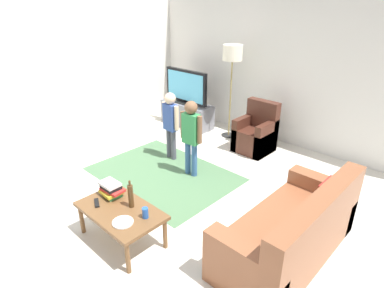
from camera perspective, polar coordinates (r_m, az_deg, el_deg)
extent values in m
plane|color=beige|center=(4.57, -5.27, -9.72)|extent=(7.80, 7.80, 0.00)
cube|color=silver|center=(6.28, 15.66, 12.44)|extent=(6.00, 0.12, 2.70)
cube|color=silver|center=(6.50, -23.97, 11.65)|extent=(0.12, 6.00, 2.70)
cube|color=#4C724C|center=(5.18, -5.06, -5.23)|extent=(2.20, 1.60, 0.01)
cube|color=slate|center=(7.04, -0.89, 5.26)|extent=(1.20, 0.44, 0.50)
cube|color=black|center=(7.06, -1.17, 4.02)|extent=(1.10, 0.32, 0.03)
cube|color=black|center=(6.95, -1.02, 7.29)|extent=(0.44, 0.28, 0.03)
cube|color=black|center=(6.85, -1.04, 10.13)|extent=(1.10, 0.07, 0.68)
cube|color=#59B2D8|center=(6.83, -1.26, 10.07)|extent=(1.00, 0.01, 0.58)
cube|color=brown|center=(3.75, 16.18, -15.41)|extent=(0.80, 1.80, 0.42)
cube|color=brown|center=(3.53, 20.98, -14.46)|extent=(0.20, 1.80, 0.86)
cube|color=brown|center=(3.16, 8.91, -21.39)|extent=(0.80, 0.20, 0.60)
cube|color=brown|center=(4.32, 21.48, -9.03)|extent=(0.80, 0.20, 0.60)
cube|color=#B22823|center=(3.94, 22.58, -8.14)|extent=(0.10, 0.32, 0.32)
cube|color=#472319|center=(5.94, 10.86, 0.68)|extent=(0.60, 0.60, 0.42)
cube|color=#472319|center=(6.03, 12.20, 3.37)|extent=(0.60, 0.16, 0.90)
cube|color=#472319|center=(6.03, 9.04, 2.09)|extent=(0.12, 0.60, 0.60)
cube|color=#472319|center=(5.79, 12.90, 0.83)|extent=(0.12, 0.60, 0.60)
cylinder|color=#262626|center=(6.61, 6.43, 1.56)|extent=(0.28, 0.28, 0.02)
cylinder|color=#99844C|center=(6.36, 6.75, 7.80)|extent=(0.03, 0.03, 1.50)
cylinder|color=silver|center=(6.17, 7.16, 15.66)|extent=(0.36, 0.36, 0.28)
cylinder|color=#4C4C59|center=(5.61, -4.06, 0.20)|extent=(0.09, 0.09, 0.52)
cylinder|color=#4C4C59|center=(5.52, -3.27, -0.20)|extent=(0.09, 0.09, 0.52)
cube|color=#2D478C|center=(5.38, -3.80, 4.74)|extent=(0.26, 0.16, 0.45)
sphere|color=beige|center=(5.29, -3.90, 7.99)|extent=(0.19, 0.19, 0.19)
cylinder|color=beige|center=(5.50, -4.84, 5.37)|extent=(0.07, 0.07, 0.40)
cylinder|color=beige|center=(5.26, -2.74, 4.54)|extent=(0.07, 0.07, 0.40)
cylinder|color=#33598C|center=(5.07, -0.72, -2.41)|extent=(0.09, 0.09, 0.54)
cylinder|color=#33598C|center=(4.99, 0.40, -2.84)|extent=(0.09, 0.09, 0.54)
cube|color=#338C4C|center=(4.82, -0.17, 2.72)|extent=(0.27, 0.16, 0.46)
sphere|color=brown|center=(4.71, -0.18, 6.44)|extent=(0.19, 0.19, 0.19)
cylinder|color=brown|center=(4.91, -1.64, 3.43)|extent=(0.07, 0.07, 0.42)
cylinder|color=brown|center=(4.72, 1.36, 2.50)|extent=(0.07, 0.07, 0.42)
cube|color=brown|center=(3.75, -12.49, -11.37)|extent=(1.00, 0.60, 0.04)
cylinder|color=brown|center=(4.10, -18.83, -12.35)|extent=(0.05, 0.05, 0.38)
cylinder|color=brown|center=(3.48, -11.24, -19.01)|extent=(0.05, 0.05, 0.38)
cylinder|color=brown|center=(4.29, -12.95, -9.77)|extent=(0.05, 0.05, 0.38)
cylinder|color=brown|center=(3.70, -4.76, -15.41)|extent=(0.05, 0.05, 0.38)
cube|color=#388C4C|center=(3.98, -13.91, -8.53)|extent=(0.24, 0.19, 0.04)
cube|color=yellow|center=(3.96, -13.99, -8.14)|extent=(0.24, 0.22, 0.04)
cube|color=red|center=(3.94, -13.84, -7.76)|extent=(0.29, 0.20, 0.03)
cube|color=black|center=(3.93, -14.09, -7.24)|extent=(0.23, 0.17, 0.04)
cube|color=white|center=(3.91, -14.27, -6.78)|extent=(0.25, 0.18, 0.03)
cylinder|color=#4C3319|center=(3.68, -10.71, -9.00)|extent=(0.06, 0.06, 0.27)
cylinder|color=#4C3319|center=(3.59, -10.91, -6.79)|extent=(0.02, 0.02, 0.06)
cube|color=black|center=(3.88, -16.39, -9.90)|extent=(0.17, 0.12, 0.02)
cylinder|color=#2659B2|center=(3.53, -8.21, -11.89)|extent=(0.07, 0.07, 0.12)
cylinder|color=white|center=(3.53, -12.07, -13.30)|extent=(0.22, 0.22, 0.02)
cube|color=silver|center=(3.51, -11.89, -13.31)|extent=(0.13, 0.10, 0.01)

